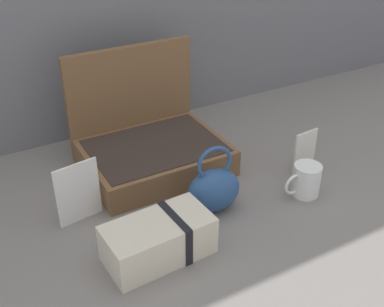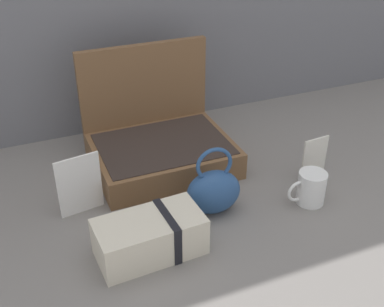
% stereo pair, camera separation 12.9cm
% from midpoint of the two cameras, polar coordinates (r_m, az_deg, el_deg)
% --- Properties ---
extents(ground_plane, '(6.00, 6.00, 0.00)m').
position_cam_midpoint_polar(ground_plane, '(1.41, -3.10, -6.18)').
color(ground_plane, slate).
extents(open_suitcase, '(0.44, 0.35, 0.36)m').
position_cam_midpoint_polar(open_suitcase, '(1.56, -7.29, 1.10)').
color(open_suitcase, brown).
rests_on(open_suitcase, ground_plane).
extents(teal_pouch_handbag, '(0.16, 0.11, 0.21)m').
position_cam_midpoint_polar(teal_pouch_handbag, '(1.34, -0.14, -4.33)').
color(teal_pouch_handbag, '#284C7F').
rests_on(teal_pouch_handbag, ground_plane).
extents(cream_toiletry_bag, '(0.27, 0.15, 0.11)m').
position_cam_midpoint_polar(cream_toiletry_bag, '(1.22, -6.94, -10.15)').
color(cream_toiletry_bag, beige).
rests_on(cream_toiletry_bag, ground_plane).
extents(coffee_mug, '(0.12, 0.08, 0.10)m').
position_cam_midpoint_polar(coffee_mug, '(1.45, 10.87, -3.21)').
color(coffee_mug, white).
rests_on(coffee_mug, ground_plane).
extents(info_card_left, '(0.12, 0.02, 0.18)m').
position_cam_midpoint_polar(info_card_left, '(1.35, -16.04, -4.57)').
color(info_card_left, white).
rests_on(info_card_left, ground_plane).
extents(poster_card_right, '(0.09, 0.01, 0.14)m').
position_cam_midpoint_polar(poster_card_right, '(1.54, 10.92, 0.12)').
color(poster_card_right, silver).
rests_on(poster_card_right, ground_plane).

